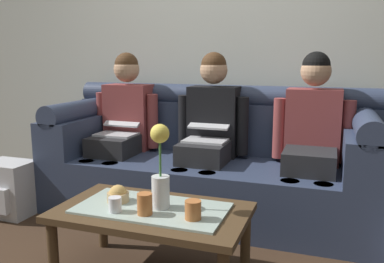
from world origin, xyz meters
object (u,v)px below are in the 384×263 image
at_px(flower_vase, 160,170).
at_px(cup_far_center, 145,204).
at_px(couch, 210,165).
at_px(person_middle, 210,127).
at_px(snack_bowl, 118,195).
at_px(person_left, 123,122).
at_px(person_right, 312,133).
at_px(coffee_table, 152,217).
at_px(cup_near_left, 115,204).
at_px(backpack_left, 9,189).
at_px(cup_near_right, 193,210).

relative_size(flower_vase, cup_far_center, 4.09).
distance_m(couch, person_middle, 0.29).
bearing_deg(snack_bowl, person_left, 117.50).
distance_m(person_right, snack_bowl, 1.42).
relative_size(coffee_table, flower_vase, 2.27).
distance_m(couch, cup_near_left, 1.18).
distance_m(snack_bowl, backpack_left, 1.30).
bearing_deg(backpack_left, person_left, 41.57).
height_order(person_middle, snack_bowl, person_middle).
xyz_separation_m(coffee_table, cup_near_right, (0.26, -0.08, 0.10)).
relative_size(couch, backpack_left, 6.00).
xyz_separation_m(couch, person_middle, (0.00, -0.00, 0.29)).
relative_size(person_right, snack_bowl, 10.17).
relative_size(person_right, coffee_table, 1.21).
bearing_deg(person_middle, flower_vase, -87.26).
relative_size(coffee_table, backpack_left, 2.46).
height_order(person_right, coffee_table, person_right).
xyz_separation_m(flower_vase, cup_near_left, (-0.20, -0.13, -0.17)).
bearing_deg(snack_bowl, flower_vase, -1.84).
distance_m(person_right, flower_vase, 1.25).
distance_m(person_right, cup_near_right, 1.24).
height_order(person_right, cup_near_left, person_right).
relative_size(person_left, coffee_table, 1.21).
bearing_deg(person_right, cup_far_center, -122.61).
distance_m(couch, cup_near_right, 1.16).
relative_size(coffee_table, cup_near_left, 13.09).
xyz_separation_m(flower_vase, cup_near_right, (0.21, -0.09, -0.16)).
xyz_separation_m(cup_near_left, cup_far_center, (0.16, 0.02, 0.02)).
height_order(person_left, person_middle, same).
bearing_deg(coffee_table, person_right, 54.53).
xyz_separation_m(person_middle, coffee_table, (0.00, -1.04, -0.31)).
xyz_separation_m(person_right, flower_vase, (-0.69, -1.04, -0.05)).
distance_m(coffee_table, cup_near_right, 0.29).
relative_size(coffee_table, cup_near_right, 10.84).
height_order(person_right, flower_vase, person_right).
height_order(person_left, cup_far_center, person_left).
bearing_deg(cup_near_left, person_middle, 82.82).
xyz_separation_m(person_middle, snack_bowl, (-0.21, -1.03, -0.22)).
bearing_deg(person_right, couch, 179.69).
bearing_deg(backpack_left, person_middle, 22.64).
xyz_separation_m(coffee_table, cup_near_left, (-0.15, -0.12, 0.10)).
bearing_deg(coffee_table, cup_near_right, -17.25).
bearing_deg(flower_vase, backpack_left, 162.76).
bearing_deg(cup_near_right, person_left, 131.72).
bearing_deg(backpack_left, snack_bowl, -20.32).
height_order(person_left, coffee_table, person_left).
bearing_deg(flower_vase, person_right, 56.22).
relative_size(snack_bowl, cup_near_left, 1.56).
bearing_deg(backpack_left, cup_far_center, -21.60).
distance_m(person_right, cup_far_center, 1.37).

